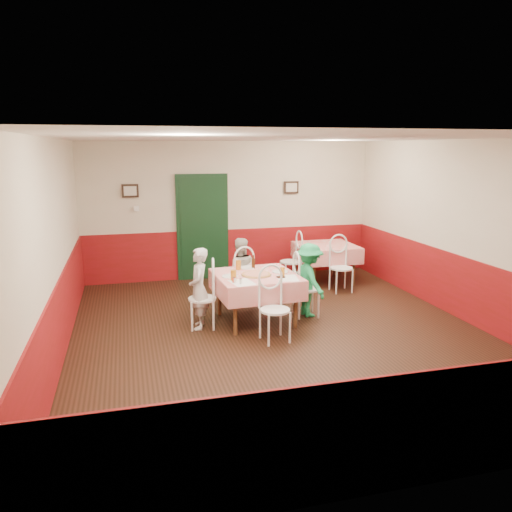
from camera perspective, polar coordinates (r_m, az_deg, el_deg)
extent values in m
plane|color=black|center=(7.41, 2.81, -8.86)|extent=(7.00, 7.00, 0.00)
plane|color=white|center=(6.92, 3.06, 13.32)|extent=(7.00, 7.00, 0.00)
cube|color=beige|center=(10.38, -2.92, 5.23)|extent=(6.00, 0.10, 2.80)
cube|color=beige|center=(3.95, 18.56, -7.22)|extent=(6.00, 0.10, 2.80)
cube|color=beige|center=(6.77, -22.06, 0.54)|extent=(0.10, 7.00, 2.80)
cube|color=beige|center=(8.43, 22.79, 2.64)|extent=(0.10, 7.00, 2.80)
cube|color=maroon|center=(10.52, -2.85, 0.35)|extent=(6.00, 0.03, 1.00)
cube|color=maroon|center=(4.33, 17.59, -18.47)|extent=(6.00, 0.03, 1.00)
cube|color=maroon|center=(7.00, -21.34, -6.69)|extent=(0.03, 7.00, 1.00)
cube|color=maroon|center=(8.60, 22.22, -3.28)|extent=(0.03, 7.00, 1.00)
cube|color=black|center=(10.28, -6.12, 3.14)|extent=(0.96, 0.06, 2.10)
cube|color=black|center=(10.07, -14.19, 7.23)|extent=(0.32, 0.03, 0.26)
cube|color=black|center=(10.63, 4.05, 7.82)|extent=(0.32, 0.03, 0.26)
cube|color=white|center=(10.11, -13.51, 5.29)|extent=(0.10, 0.03, 0.10)
cube|color=red|center=(7.80, 0.00, -4.85)|extent=(1.29, 1.29, 0.77)
cube|color=red|center=(10.21, 7.99, -0.83)|extent=(1.12, 1.12, 0.77)
cylinder|color=#B74723|center=(7.64, 0.03, -2.11)|extent=(0.46, 0.46, 0.03)
cylinder|color=white|center=(7.57, -3.01, -2.32)|extent=(0.26, 0.26, 0.01)
cylinder|color=white|center=(7.83, 2.78, -1.81)|extent=(0.26, 0.26, 0.01)
cylinder|color=white|center=(8.09, -1.05, -1.34)|extent=(0.26, 0.26, 0.01)
cylinder|color=#BF7219|center=(7.33, -2.58, -2.22)|extent=(0.09, 0.09, 0.16)
cylinder|color=#BF7219|center=(7.59, 3.04, -1.80)|extent=(0.08, 0.08, 0.13)
cylinder|color=#BF7219|center=(7.98, -2.02, -1.04)|extent=(0.09, 0.09, 0.15)
cylinder|color=#381C0A|center=(8.05, -0.31, -0.74)|extent=(0.06, 0.06, 0.20)
cylinder|color=silver|center=(7.19, -2.42, -2.78)|extent=(0.04, 0.04, 0.09)
cylinder|color=silver|center=(7.14, -1.77, -2.89)|extent=(0.04, 0.04, 0.09)
cylinder|color=#B23319|center=(7.21, -2.58, -2.73)|extent=(0.04, 0.04, 0.09)
cube|color=white|center=(7.23, -1.59, -3.05)|extent=(0.37, 0.45, 0.00)
cube|color=white|center=(7.48, 3.63, -2.54)|extent=(0.36, 0.44, 0.00)
cube|color=black|center=(7.51, 2.86, -2.40)|extent=(0.12, 0.10, 0.02)
imported|color=gray|center=(7.51, -6.55, -3.70)|extent=(0.36, 0.49, 1.23)
imported|color=gray|center=(8.57, -1.88, -1.80)|extent=(0.63, 0.52, 1.18)
imported|color=gray|center=(8.05, 6.10, -2.74)|extent=(0.56, 0.83, 1.19)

